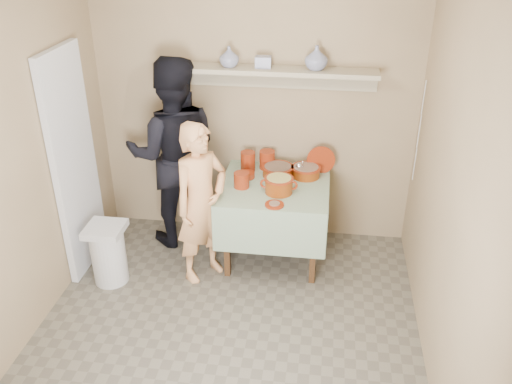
% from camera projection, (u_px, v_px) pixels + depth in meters
% --- Properties ---
extents(ground, '(3.50, 3.50, 0.00)m').
position_uv_depth(ground, '(223.00, 346.00, 4.13)').
color(ground, '#625B4D').
rests_on(ground, ground).
extents(tile_panel, '(0.06, 0.70, 2.00)m').
position_uv_depth(tile_panel, '(75.00, 164.00, 4.67)').
color(tile_panel, silver).
rests_on(tile_panel, ground).
extents(plate_stack_a, '(0.14, 0.14, 0.18)m').
position_uv_depth(plate_stack_a, '(248.00, 161.00, 5.08)').
color(plate_stack_a, maroon).
rests_on(plate_stack_a, serving_table).
extents(plate_stack_b, '(0.15, 0.15, 0.18)m').
position_uv_depth(plate_stack_b, '(267.00, 160.00, 5.12)').
color(plate_stack_b, maroon).
rests_on(plate_stack_b, serving_table).
extents(bowl_stack, '(0.14, 0.14, 0.14)m').
position_uv_depth(bowl_stack, '(242.00, 180.00, 4.78)').
color(bowl_stack, maroon).
rests_on(bowl_stack, serving_table).
extents(empty_bowl, '(0.17, 0.17, 0.05)m').
position_uv_depth(empty_bowl, '(246.00, 175.00, 4.98)').
color(empty_bowl, maroon).
rests_on(empty_bowl, serving_table).
extents(propped_lid, '(0.27, 0.08, 0.26)m').
position_uv_depth(propped_lid, '(321.00, 160.00, 5.04)').
color(propped_lid, maroon).
rests_on(propped_lid, serving_table).
extents(vase_right, '(0.23, 0.23, 0.21)m').
position_uv_depth(vase_right, '(316.00, 58.00, 4.63)').
color(vase_right, navy).
rests_on(vase_right, wall_shelf).
extents(vase_left, '(0.24, 0.24, 0.18)m').
position_uv_depth(vase_left, '(229.00, 57.00, 4.72)').
color(vase_left, navy).
rests_on(vase_left, wall_shelf).
extents(ceramic_box, '(0.14, 0.10, 0.10)m').
position_uv_depth(ceramic_box, '(263.00, 62.00, 4.72)').
color(ceramic_box, navy).
rests_on(ceramic_box, wall_shelf).
extents(person_cook, '(0.61, 0.63, 1.45)m').
position_uv_depth(person_cook, '(202.00, 203.00, 4.62)').
color(person_cook, tan).
rests_on(person_cook, ground).
extents(person_helper, '(1.03, 0.88, 1.84)m').
position_uv_depth(person_helper, '(174.00, 154.00, 5.06)').
color(person_helper, black).
rests_on(person_helper, ground).
extents(room_shell, '(3.04, 3.54, 2.62)m').
position_uv_depth(room_shell, '(216.00, 153.00, 3.38)').
color(room_shell, '#9E8561').
rests_on(room_shell, ground).
extents(serving_table, '(0.97, 0.97, 0.76)m').
position_uv_depth(serving_table, '(275.00, 196.00, 4.92)').
color(serving_table, '#4C2D16').
rests_on(serving_table, ground).
extents(cazuela_meat_a, '(0.30, 0.30, 0.10)m').
position_uv_depth(cazuela_meat_a, '(278.00, 170.00, 4.99)').
color(cazuela_meat_a, '#68280D').
rests_on(cazuela_meat_a, serving_table).
extents(cazuela_meat_b, '(0.28, 0.28, 0.10)m').
position_uv_depth(cazuela_meat_b, '(306.00, 171.00, 4.98)').
color(cazuela_meat_b, '#68280D').
rests_on(cazuela_meat_b, serving_table).
extents(ladle, '(0.08, 0.26, 0.19)m').
position_uv_depth(ladle, '(299.00, 166.00, 4.95)').
color(ladle, silver).
rests_on(ladle, cazuela_meat_b).
extents(cazuela_rice, '(0.33, 0.25, 0.14)m').
position_uv_depth(cazuela_rice, '(279.00, 184.00, 4.68)').
color(cazuela_rice, '#68280D').
rests_on(cazuela_rice, serving_table).
extents(front_plate, '(0.16, 0.16, 0.03)m').
position_uv_depth(front_plate, '(274.00, 205.00, 4.51)').
color(front_plate, maroon).
rests_on(front_plate, serving_table).
extents(wall_shelf, '(1.80, 0.25, 0.21)m').
position_uv_depth(wall_shelf, '(276.00, 73.00, 4.77)').
color(wall_shelf, tan).
rests_on(wall_shelf, room_shell).
extents(trash_bin, '(0.32, 0.32, 0.56)m').
position_uv_depth(trash_bin, '(108.00, 253.00, 4.73)').
color(trash_bin, silver).
rests_on(trash_bin, ground).
extents(electrical_cord, '(0.01, 0.05, 0.90)m').
position_uv_depth(electrical_cord, '(419.00, 132.00, 4.66)').
color(electrical_cord, silver).
rests_on(electrical_cord, wall_shelf).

